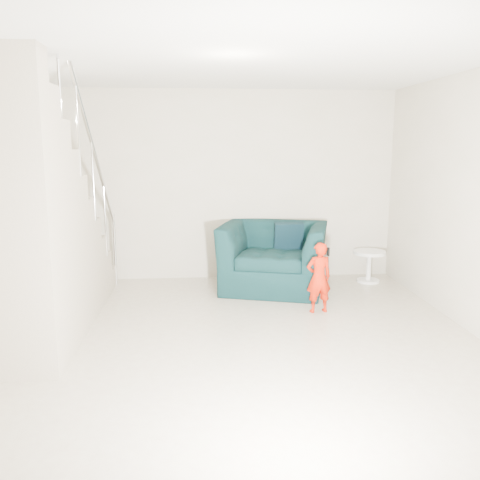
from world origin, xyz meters
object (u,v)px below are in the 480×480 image
object	(u,v)px
toddler	(319,278)
staircase	(30,246)
side_table	(369,261)
armchair	(274,257)

from	to	relation	value
toddler	staircase	bearing A→B (deg)	0.59
side_table	staircase	bearing A→B (deg)	-156.62
toddler	staircase	world-z (taller)	staircase
armchair	toddler	size ratio (longest dim) A/B	1.65
toddler	staircase	distance (m)	3.15
side_table	staircase	xyz separation A→B (m)	(-4.08, -1.76, 0.64)
armchair	staircase	distance (m)	3.13
side_table	staircase	distance (m)	4.49
armchair	side_table	size ratio (longest dim) A/B	3.02
armchair	toddler	world-z (taller)	armchair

